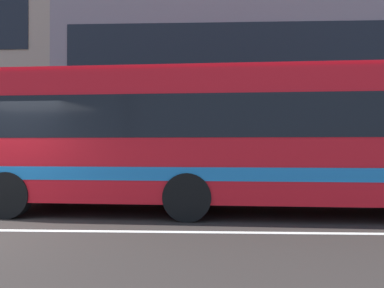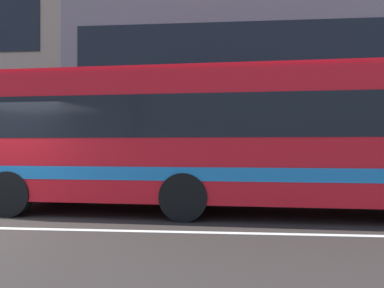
# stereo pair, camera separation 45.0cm
# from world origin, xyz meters

# --- Properties ---
(hedge_row_far) EXTENTS (14.74, 1.10, 1.02)m
(hedge_row_far) POSITION_xyz_m (3.13, 5.41, 0.51)
(hedge_row_far) COLOR #1D4928
(hedge_row_far) RESTS_ON ground_plane
(apartment_block_right) EXTENTS (20.53, 11.82, 10.46)m
(apartment_block_right) POSITION_xyz_m (7.37, 15.94, 5.23)
(apartment_block_right) COLOR gray
(apartment_block_right) RESTS_ON ground_plane
(transit_bus) EXTENTS (11.19, 3.06, 3.27)m
(transit_bus) POSITION_xyz_m (4.63, 2.08, 1.80)
(transit_bus) COLOR red
(transit_bus) RESTS_ON ground_plane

